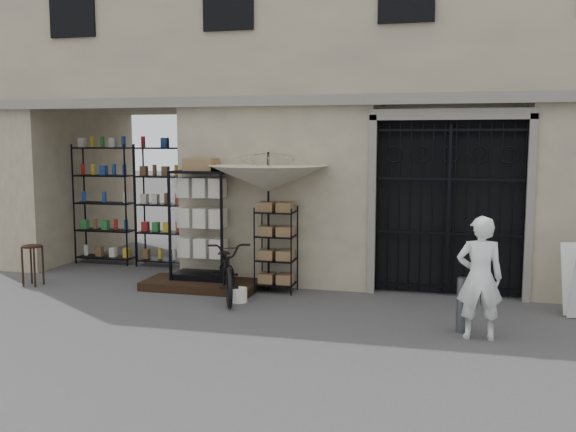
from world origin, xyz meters
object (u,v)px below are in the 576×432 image
(white_bucket, at_px, (240,295))
(bicycle, at_px, (227,298))
(market_umbrella, at_px, (268,171))
(steel_bollard, at_px, (462,305))
(display_cabinet, at_px, (202,230))
(wire_rack, at_px, (276,250))
(shopkeeper, at_px, (477,338))
(wooden_stool, at_px, (33,264))

(white_bucket, distance_m, bicycle, 0.36)
(white_bucket, height_order, bicycle, bicycle)
(market_umbrella, xyz_separation_m, steel_bollard, (3.18, -1.64, -1.68))
(display_cabinet, bearing_deg, wire_rack, -11.82)
(market_umbrella, relative_size, shopkeeper, 1.76)
(steel_bollard, bearing_deg, shopkeeper, -48.64)
(market_umbrella, bearing_deg, wooden_stool, -171.35)
(steel_bollard, bearing_deg, display_cabinet, 159.27)
(display_cabinet, relative_size, wire_rack, 1.41)
(shopkeeper, bearing_deg, wooden_stool, -15.61)
(wire_rack, bearing_deg, wooden_stool, -151.00)
(white_bucket, bearing_deg, bicycle, 144.78)
(wire_rack, height_order, steel_bollard, wire_rack)
(wire_rack, relative_size, white_bucket, 6.05)
(display_cabinet, distance_m, white_bucket, 1.60)
(wire_rack, xyz_separation_m, market_umbrella, (-0.14, -0.00, 1.35))
(steel_bollard, bearing_deg, market_umbrella, 152.68)
(steel_bollard, relative_size, shopkeeper, 0.46)
(display_cabinet, xyz_separation_m, wire_rack, (1.36, -0.02, -0.29))
(wire_rack, xyz_separation_m, white_bucket, (-0.38, -0.86, -0.60))
(display_cabinet, distance_m, market_umbrella, 1.62)
(steel_bollard, bearing_deg, wooden_stool, 172.23)
(market_umbrella, bearing_deg, wire_rack, 0.45)
(bicycle, distance_m, shopkeeper, 4.10)
(bicycle, bearing_deg, shopkeeper, -41.28)
(wire_rack, bearing_deg, market_umbrella, -158.94)
(display_cabinet, distance_m, bicycle, 1.41)
(white_bucket, bearing_deg, market_umbrella, 74.26)
(display_cabinet, height_order, shopkeeper, display_cabinet)
(steel_bollard, height_order, shopkeeper, steel_bollard)
(display_cabinet, height_order, market_umbrella, market_umbrella)
(display_cabinet, relative_size, steel_bollard, 2.75)
(wire_rack, bearing_deg, display_cabinet, -160.42)
(white_bucket, xyz_separation_m, wooden_stool, (-3.95, 0.22, 0.27))
(market_umbrella, xyz_separation_m, wooden_stool, (-4.19, -0.64, -1.68))
(market_umbrella, relative_size, bicycle, 1.52)
(wooden_stool, bearing_deg, wire_rack, 8.39)
(shopkeeper, bearing_deg, display_cabinet, -28.73)
(wooden_stool, bearing_deg, display_cabinet, 12.61)
(steel_bollard, xyz_separation_m, shopkeeper, (0.21, -0.24, -0.38))
(wire_rack, xyz_separation_m, wooden_stool, (-4.33, -0.64, -0.33))
(wire_rack, distance_m, shopkeeper, 3.83)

